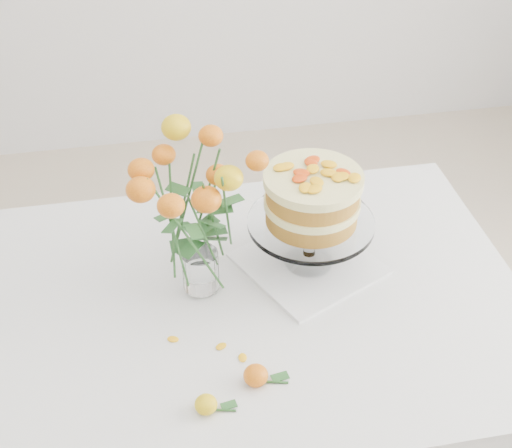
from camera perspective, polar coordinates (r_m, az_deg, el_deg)
The scene contains 9 objects.
table at distance 1.72m, azimuth -2.75°, elevation -8.14°, with size 1.43×0.93×0.76m.
napkin at distance 1.75m, azimuth 4.21°, elevation -3.16°, with size 0.29×0.29×0.01m, color white.
cake_stand at distance 1.64m, azimuth 4.50°, elevation 1.69°, with size 0.30×0.30×0.27m.
rose_vase at distance 1.53m, azimuth -4.81°, elevation 1.74°, with size 0.30×0.30×0.43m.
loose_rose_near at distance 1.44m, azimuth -4.01°, elevation -14.21°, with size 0.08×0.05×0.04m.
loose_rose_far at distance 1.48m, azimuth -0.00°, elevation -12.02°, with size 0.09×0.05×0.04m.
stray_petal_a at distance 1.58m, azimuth -6.65°, elevation -9.15°, with size 0.03×0.02×0.00m, color #FFB210.
stray_petal_b at distance 1.56m, azimuth -2.81°, elevation -9.76°, with size 0.03×0.02×0.00m, color #FFB210.
stray_petal_c at distance 1.54m, azimuth -1.08°, elevation -10.65°, with size 0.03×0.02×0.00m, color #FFB210.
Camera 1 is at (-0.14, -1.18, 1.91)m, focal length 50.00 mm.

